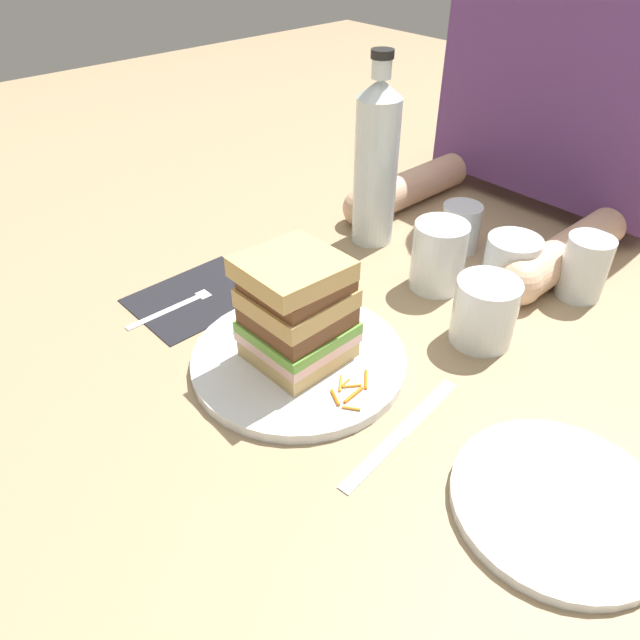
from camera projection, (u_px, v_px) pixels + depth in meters
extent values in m
plane|color=#9E8460|center=(316.00, 354.00, 0.73)|extent=(3.00, 3.00, 0.00)
cylinder|color=white|center=(301.00, 361.00, 0.71)|extent=(0.26, 0.26, 0.01)
cube|color=tan|center=(301.00, 350.00, 0.70)|extent=(0.10, 0.11, 0.02)
cube|color=beige|center=(301.00, 338.00, 0.69)|extent=(0.11, 0.11, 0.01)
cube|color=#6BA83D|center=(301.00, 329.00, 0.68)|extent=(0.11, 0.11, 0.01)
cube|color=brown|center=(300.00, 316.00, 0.67)|extent=(0.10, 0.10, 0.02)
cube|color=tan|center=(300.00, 300.00, 0.65)|extent=(0.10, 0.11, 0.02)
cube|color=brown|center=(299.00, 285.00, 0.64)|extent=(0.10, 0.10, 0.02)
cube|color=tan|center=(295.00, 271.00, 0.63)|extent=(0.10, 0.11, 0.03)
cylinder|color=orange|center=(267.00, 326.00, 0.75)|extent=(0.03, 0.02, 0.00)
cylinder|color=orange|center=(249.00, 319.00, 0.76)|extent=(0.01, 0.02, 0.00)
cylinder|color=orange|center=(240.00, 330.00, 0.74)|extent=(0.00, 0.02, 0.00)
cylinder|color=orange|center=(247.00, 314.00, 0.77)|extent=(0.02, 0.01, 0.00)
cylinder|color=orange|center=(262.00, 330.00, 0.74)|extent=(0.02, 0.00, 0.00)
cylinder|color=orange|center=(250.00, 327.00, 0.75)|extent=(0.02, 0.02, 0.00)
cylinder|color=orange|center=(265.00, 322.00, 0.76)|extent=(0.02, 0.02, 0.00)
cylinder|color=orange|center=(352.00, 386.00, 0.66)|extent=(0.01, 0.02, 0.00)
cylinder|color=orange|center=(353.00, 395.00, 0.65)|extent=(0.01, 0.03, 0.00)
cylinder|color=orange|center=(364.00, 381.00, 0.67)|extent=(0.02, 0.02, 0.00)
cylinder|color=orange|center=(341.00, 383.00, 0.67)|extent=(0.02, 0.02, 0.00)
cylinder|color=orange|center=(335.00, 398.00, 0.65)|extent=(0.02, 0.01, 0.00)
cylinder|color=orange|center=(344.00, 383.00, 0.67)|extent=(0.00, 0.02, 0.00)
cylinder|color=orange|center=(351.00, 408.00, 0.63)|extent=(0.02, 0.01, 0.00)
cube|color=black|center=(199.00, 296.00, 0.83)|extent=(0.14, 0.18, 0.00)
cube|color=silver|center=(163.00, 310.00, 0.80)|extent=(0.01, 0.11, 0.00)
cube|color=silver|center=(203.00, 292.00, 0.83)|extent=(0.02, 0.02, 0.00)
cylinder|color=silver|center=(223.00, 288.00, 0.84)|extent=(0.00, 0.04, 0.00)
cylinder|color=silver|center=(221.00, 286.00, 0.84)|extent=(0.00, 0.04, 0.00)
cylinder|color=silver|center=(219.00, 284.00, 0.85)|extent=(0.00, 0.04, 0.00)
cylinder|color=silver|center=(216.00, 283.00, 0.85)|extent=(0.00, 0.04, 0.00)
cube|color=silver|center=(372.00, 461.00, 0.59)|extent=(0.03, 0.10, 0.00)
cube|color=silver|center=(426.00, 407.00, 0.65)|extent=(0.03, 0.11, 0.00)
cylinder|color=white|center=(484.00, 312.00, 0.73)|extent=(0.08, 0.08, 0.09)
cylinder|color=#E55638|center=(482.00, 323.00, 0.74)|extent=(0.07, 0.07, 0.05)
cylinder|color=silver|center=(375.00, 173.00, 0.89)|extent=(0.07, 0.07, 0.22)
cone|color=silver|center=(381.00, 88.00, 0.82)|extent=(0.07, 0.07, 0.03)
cylinder|color=silver|center=(382.00, 68.00, 0.80)|extent=(0.03, 0.03, 0.03)
cylinder|color=black|center=(383.00, 54.00, 0.79)|extent=(0.03, 0.03, 0.01)
cylinder|color=silver|center=(511.00, 261.00, 0.84)|extent=(0.08, 0.08, 0.07)
cylinder|color=silver|center=(441.00, 257.00, 0.82)|extent=(0.07, 0.07, 0.10)
cylinder|color=silver|center=(460.00, 227.00, 0.92)|extent=(0.06, 0.06, 0.07)
cylinder|color=silver|center=(584.00, 267.00, 0.81)|extent=(0.06, 0.06, 0.09)
cylinder|color=white|center=(559.00, 503.00, 0.55)|extent=(0.20, 0.20, 0.01)
cylinder|color=#DBAD89|center=(410.00, 187.00, 1.05)|extent=(0.06, 0.24, 0.06)
cylinder|color=#DBAD89|center=(567.00, 252.00, 0.87)|extent=(0.06, 0.24, 0.06)
sphere|color=#DBAD89|center=(361.00, 208.00, 0.98)|extent=(0.06, 0.06, 0.06)
sphere|color=#DBAD89|center=(520.00, 283.00, 0.80)|extent=(0.06, 0.06, 0.06)
cube|color=#603875|center=(568.00, 89.00, 0.96)|extent=(0.40, 0.14, 0.33)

